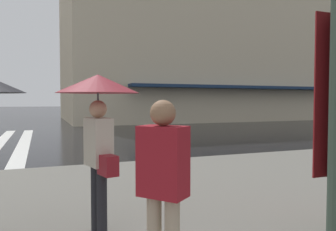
% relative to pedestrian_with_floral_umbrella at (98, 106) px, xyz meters
% --- Properties ---
extents(haussmann_block_corner, '(16.23, 26.70, 18.97)m').
position_rel_pedestrian_with_floral_umbrella_xyz_m(haussmann_block_corner, '(27.76, -14.88, 7.53)').
color(haussmann_block_corner, beige).
rests_on(haussmann_block_corner, ground_plane).
extents(pedestrian_with_floral_umbrella, '(1.03, 1.03, 2.00)m').
position_rel_pedestrian_with_floral_umbrella_xyz_m(pedestrian_with_floral_umbrella, '(0.00, 0.00, 0.00)').
color(pedestrian_with_floral_umbrella, beige).
rests_on(pedestrian_with_floral_umbrella, sidewalk_pavement).
extents(pedestrian_by_billboard, '(0.46, 0.44, 1.68)m').
position_rel_pedestrian_with_floral_umbrella_xyz_m(pedestrian_by_billboard, '(-1.55, -0.29, -0.62)').
color(pedestrian_by_billboard, maroon).
rests_on(pedestrian_by_billboard, sidewalk_pavement).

